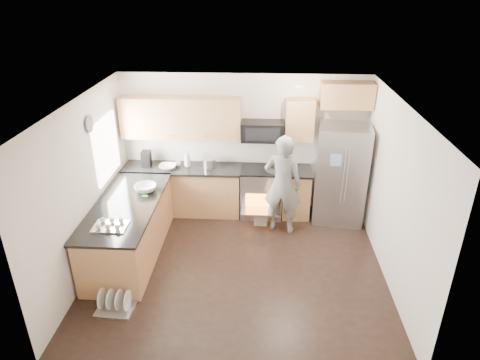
# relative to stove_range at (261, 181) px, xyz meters

# --- Properties ---
(ground) EXTENTS (4.50, 4.50, 0.00)m
(ground) POSITION_rel_stove_range_xyz_m (-0.35, -1.69, -0.68)
(ground) COLOR black
(ground) RESTS_ON ground
(room_shell) EXTENTS (4.54, 4.04, 2.62)m
(room_shell) POSITION_rel_stove_range_xyz_m (-0.39, -1.68, 1.00)
(room_shell) COLOR silver
(room_shell) RESTS_ON ground
(back_cabinet_run) EXTENTS (4.45, 0.64, 2.50)m
(back_cabinet_run) POSITION_rel_stove_range_xyz_m (-0.93, 0.05, 0.29)
(back_cabinet_run) COLOR #AC7045
(back_cabinet_run) RESTS_ON ground
(peninsula) EXTENTS (0.96, 2.36, 1.04)m
(peninsula) POSITION_rel_stove_range_xyz_m (-2.10, -1.44, -0.21)
(peninsula) COLOR #AC7045
(peninsula) RESTS_ON ground
(stove_range) EXTENTS (0.76, 0.97, 1.79)m
(stove_range) POSITION_rel_stove_range_xyz_m (0.00, 0.00, 0.00)
(stove_range) COLOR #B7B7BC
(stove_range) RESTS_ON ground
(refrigerator) EXTENTS (0.97, 0.80, 1.82)m
(refrigerator) POSITION_rel_stove_range_xyz_m (1.42, -0.13, 0.23)
(refrigerator) COLOR #B7B7BC
(refrigerator) RESTS_ON ground
(person) EXTENTS (0.73, 0.56, 1.79)m
(person) POSITION_rel_stove_range_xyz_m (0.37, -0.58, 0.22)
(person) COLOR gray
(person) RESTS_ON ground
(dish_rack) EXTENTS (0.52, 0.43, 0.31)m
(dish_rack) POSITION_rel_stove_range_xyz_m (-1.95, -2.76, -0.59)
(dish_rack) COLOR #B7B7BC
(dish_rack) RESTS_ON ground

